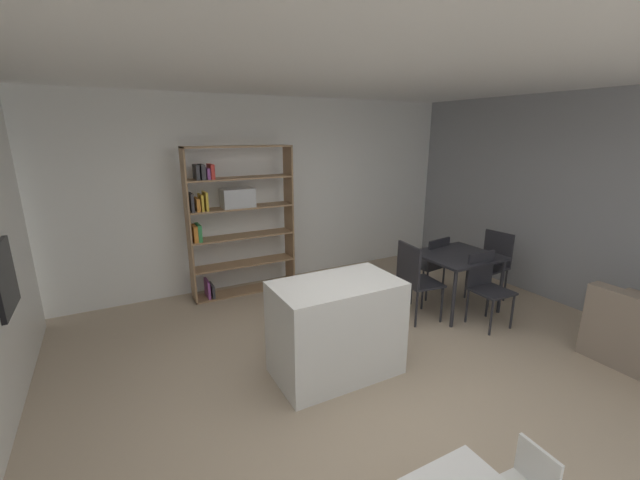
% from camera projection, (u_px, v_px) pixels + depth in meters
% --- Properties ---
extents(ground_plane, '(9.48, 9.48, 0.00)m').
position_uv_depth(ground_plane, '(360.00, 379.00, 3.75)').
color(ground_plane, tan).
extents(ceiling_slab, '(6.89, 5.92, 0.06)m').
position_uv_depth(ceiling_slab, '(370.00, 60.00, 3.01)').
color(ceiling_slab, white).
rests_on(ceiling_slab, ground_plane).
extents(back_partition, '(6.89, 0.06, 2.77)m').
position_uv_depth(back_partition, '(253.00, 193.00, 5.87)').
color(back_partition, white).
rests_on(back_partition, ground_plane).
extents(right_partition_gray, '(0.06, 5.92, 2.77)m').
position_uv_depth(right_partition_gray, '(591.00, 205.00, 4.94)').
color(right_partition_gray, gray).
rests_on(right_partition_gray, ground_plane).
extents(built_in_oven, '(0.06, 0.59, 0.59)m').
position_uv_depth(built_in_oven, '(4.00, 277.00, 3.26)').
color(built_in_oven, black).
rests_on(built_in_oven, ground_plane).
extents(kitchen_island, '(1.18, 0.69, 0.93)m').
position_uv_depth(kitchen_island, '(336.00, 328.00, 3.75)').
color(kitchen_island, silver).
rests_on(kitchen_island, ground_plane).
extents(open_bookshelf, '(1.47, 0.31, 2.09)m').
position_uv_depth(open_bookshelf, '(234.00, 215.00, 5.47)').
color(open_bookshelf, '#997551').
rests_on(open_bookshelf, ground_plane).
extents(dining_table, '(0.95, 0.87, 0.75)m').
position_uv_depth(dining_table, '(457.00, 260.00, 5.09)').
color(dining_table, '#232328').
rests_on(dining_table, ground_plane).
extents(dining_chair_island_side, '(0.48, 0.51, 0.98)m').
position_uv_depth(dining_chair_island_side, '(414.00, 275.00, 4.80)').
color(dining_chair_island_side, '#232328').
rests_on(dining_chair_island_side, ground_plane).
extents(dining_chair_window_side, '(0.47, 0.46, 0.95)m').
position_uv_depth(dining_chair_window_side, '(493.00, 260.00, 5.44)').
color(dining_chair_window_side, '#232328').
rests_on(dining_chair_window_side, ground_plane).
extents(dining_chair_far, '(0.48, 0.47, 0.86)m').
position_uv_depth(dining_chair_far, '(432.00, 261.00, 5.53)').
color(dining_chair_far, '#232328').
rests_on(dining_chair_far, ground_plane).
extents(dining_chair_near, '(0.43, 0.43, 0.87)m').
position_uv_depth(dining_chair_near, '(486.00, 282.00, 4.74)').
color(dining_chair_near, '#232328').
rests_on(dining_chair_near, ground_plane).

